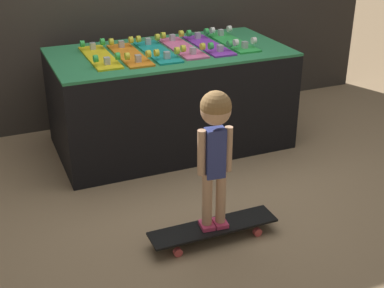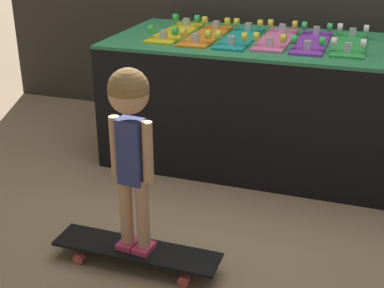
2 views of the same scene
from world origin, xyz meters
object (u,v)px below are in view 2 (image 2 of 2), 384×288
skateboard_green_on_rack (350,43)px  skateboard_on_floor (136,251)px  skateboard_orange_on_rack (206,34)px  child (130,128)px  skateboard_yellow_on_rack (176,31)px  skateboard_pink_on_rack (276,38)px  skateboard_teal_on_rack (240,37)px  skateboard_purple_on_rack (312,41)px

skateboard_green_on_rack → skateboard_on_floor: size_ratio=0.82×
skateboard_orange_on_rack → child: (0.08, -1.35, -0.12)m
skateboard_yellow_on_rack → skateboard_pink_on_rack: same height
skateboard_orange_on_rack → skateboard_on_floor: (0.08, -1.35, -0.74)m
skateboard_orange_on_rack → skateboard_teal_on_rack: size_ratio=1.00×
skateboard_purple_on_rack → skateboard_orange_on_rack: bearing=-178.0°
skateboard_purple_on_rack → skateboard_on_floor: skateboard_purple_on_rack is taller
skateboard_teal_on_rack → skateboard_on_floor: size_ratio=0.82×
skateboard_pink_on_rack → skateboard_green_on_rack: 0.44m
skateboard_teal_on_rack → skateboard_purple_on_rack: (0.44, 0.02, 0.00)m
skateboard_yellow_on_rack → skateboard_green_on_rack: (1.10, 0.01, 0.00)m
skateboard_yellow_on_rack → skateboard_purple_on_rack: bearing=-0.4°
skateboard_purple_on_rack → skateboard_pink_on_rack: bearing=176.7°
skateboard_pink_on_rack → skateboard_green_on_rack: bearing=0.4°
skateboard_green_on_rack → child: bearing=-119.9°
skateboard_teal_on_rack → child: bearing=-95.7°
skateboard_orange_on_rack → child: size_ratio=0.76×
skateboard_purple_on_rack → skateboard_on_floor: bearing=-112.8°
skateboard_green_on_rack → skateboard_teal_on_rack: bearing=-176.8°
skateboard_orange_on_rack → skateboard_purple_on_rack: bearing=2.0°
skateboard_teal_on_rack → skateboard_yellow_on_rack: bearing=176.4°
skateboard_pink_on_rack → skateboard_on_floor: skateboard_pink_on_rack is taller
skateboard_orange_on_rack → skateboard_teal_on_rack: 0.22m
skateboard_yellow_on_rack → skateboard_green_on_rack: size_ratio=1.00×
skateboard_pink_on_rack → skateboard_green_on_rack: (0.44, 0.00, 0.00)m
skateboard_green_on_rack → skateboard_on_floor: 1.76m
skateboard_pink_on_rack → skateboard_orange_on_rack: bearing=-175.4°
skateboard_yellow_on_rack → skateboard_pink_on_rack: size_ratio=1.00×
skateboard_on_floor → child: bearing=-76.0°
skateboard_teal_on_rack → skateboard_purple_on_rack: 0.44m
child → skateboard_green_on_rack: bearing=66.1°
skateboard_green_on_rack → child: size_ratio=0.76×
skateboard_orange_on_rack → skateboard_green_on_rack: 0.88m
skateboard_green_on_rack → skateboard_on_floor: skateboard_green_on_rack is taller
skateboard_purple_on_rack → skateboard_green_on_rack: size_ratio=1.00×
skateboard_on_floor → skateboard_pink_on_rack: bearing=75.6°
skateboard_teal_on_rack → skateboard_orange_on_rack: bearing=-179.8°
skateboard_pink_on_rack → skateboard_purple_on_rack: same height
skateboard_teal_on_rack → skateboard_purple_on_rack: bearing=2.8°
skateboard_purple_on_rack → skateboard_green_on_rack: same height
skateboard_teal_on_rack → child: size_ratio=0.76×
skateboard_teal_on_rack → skateboard_on_floor: 1.54m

